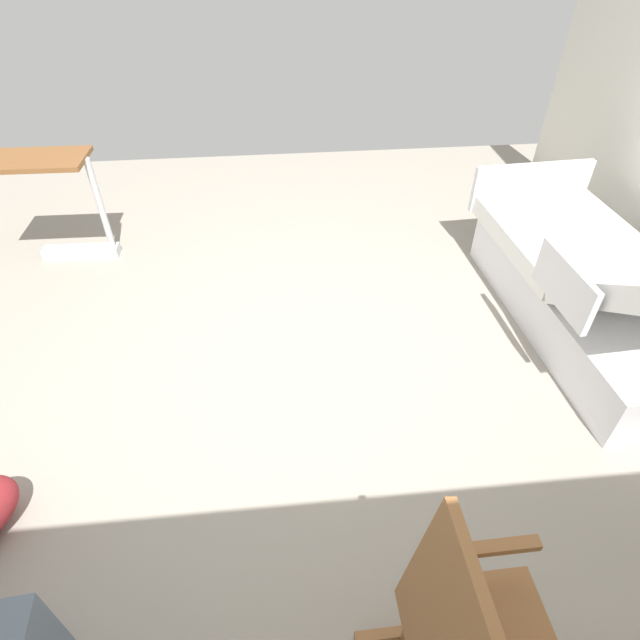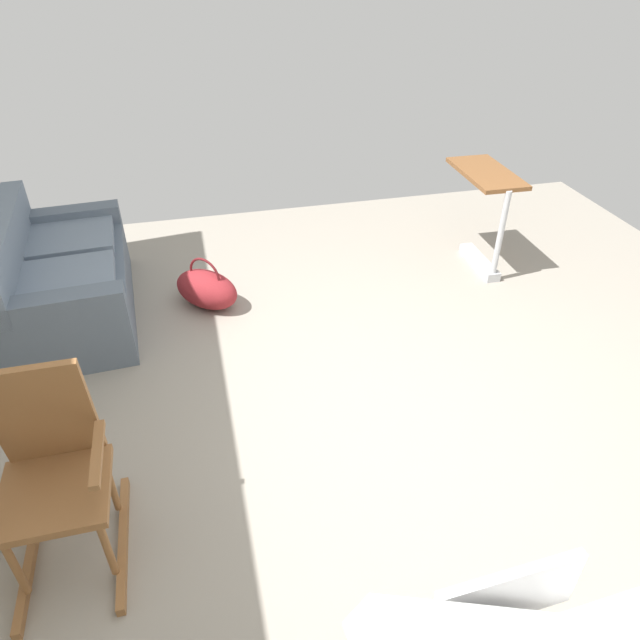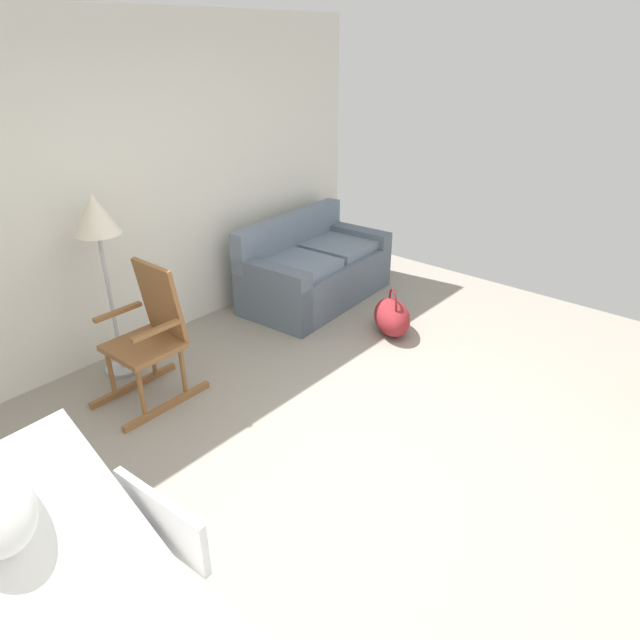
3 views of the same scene
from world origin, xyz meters
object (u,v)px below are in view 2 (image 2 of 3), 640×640
Objects in this scene: couch at (65,282)px; duffel_bag at (207,289)px; rocking_chair at (54,472)px; overbed_table at (485,209)px.

couch is 1.06m from duffel_bag.
duffel_bag is (2.03, -0.80, -0.35)m from rocking_chair.
couch is 3.48m from overbed_table.
couch is at bearing 6.54° from rocking_chair.
duffel_bag is (-0.13, 2.43, -0.38)m from overbed_table.
rocking_chair is (-2.13, -0.24, 0.20)m from couch.
overbed_table is at bearing -89.43° from couch.
overbed_table reaches higher than duffel_bag.
rocking_chair is at bearing 158.45° from duffel_bag.
couch reaches higher than duffel_bag.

